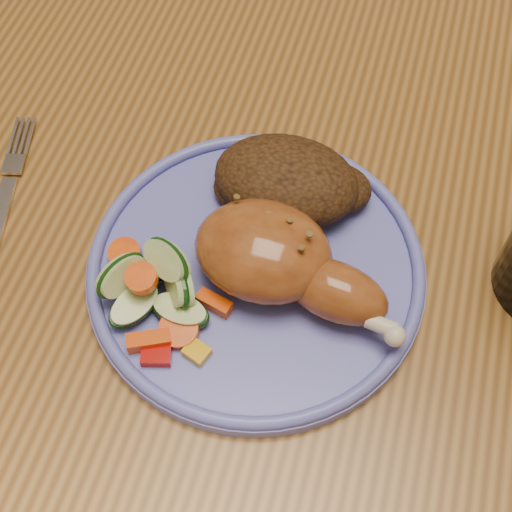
# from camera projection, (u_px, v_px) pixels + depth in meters

# --- Properties ---
(ground) EXTENTS (4.00, 4.00, 0.00)m
(ground) POSITION_uv_depth(u_px,v_px,m) (291.00, 423.00, 1.26)
(ground) COLOR brown
(ground) RESTS_ON ground
(dining_table) EXTENTS (0.90, 1.40, 0.75)m
(dining_table) POSITION_uv_depth(u_px,v_px,m) (320.00, 204.00, 0.69)
(dining_table) COLOR brown
(dining_table) RESTS_ON ground
(plate) EXTENTS (0.26, 0.26, 0.01)m
(plate) POSITION_uv_depth(u_px,v_px,m) (256.00, 270.00, 0.55)
(plate) COLOR #5B5FBD
(plate) RESTS_ON dining_table
(plate_rim) EXTENTS (0.26, 0.26, 0.01)m
(plate_rim) POSITION_uv_depth(u_px,v_px,m) (256.00, 263.00, 0.54)
(plate_rim) COLOR #5B5FBD
(plate_rim) RESTS_ON plate
(chicken_leg) EXTENTS (0.17, 0.09, 0.05)m
(chicken_leg) POSITION_uv_depth(u_px,v_px,m) (281.00, 260.00, 0.51)
(chicken_leg) COLOR #954E1F
(chicken_leg) RESTS_ON plate
(rice_pilaf) EXTENTS (0.12, 0.08, 0.05)m
(rice_pilaf) POSITION_uv_depth(u_px,v_px,m) (290.00, 182.00, 0.56)
(rice_pilaf) COLOR #3F250F
(rice_pilaf) RESTS_ON plate
(vegetable_pile) EXTENTS (0.11, 0.10, 0.05)m
(vegetable_pile) POSITION_uv_depth(u_px,v_px,m) (155.00, 289.00, 0.52)
(vegetable_pile) COLOR #A50A05
(vegetable_pile) RESTS_ON plate
(fork) EXTENTS (0.05, 0.16, 0.00)m
(fork) POSITION_uv_depth(u_px,v_px,m) (2.00, 207.00, 0.58)
(fork) COLOR silver
(fork) RESTS_ON dining_table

